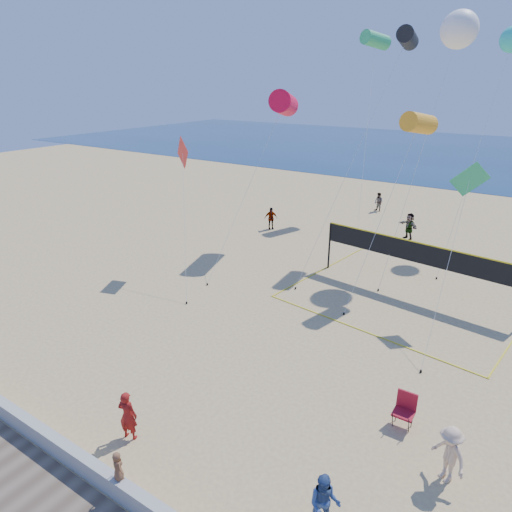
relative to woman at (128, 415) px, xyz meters
The scene contains 18 objects.
ground 3.07m from the woman, 29.00° to the left, with size 120.00×120.00×0.00m, color tan.
ocean 63.49m from the woman, 87.66° to the left, with size 140.00×50.00×0.03m, color navy.
woman is the anchor object (origin of this frame).
toddler 2.05m from the woman, 47.68° to the right, with size 0.38×0.25×0.78m, color brown.
bystander_a 5.97m from the woman, ahead, with size 0.75×0.58×1.54m, color #324B7E.
bystander_b 8.73m from the woman, 23.88° to the left, with size 1.06×0.61×1.64m, color #D4AF8D.
far_person_0 20.30m from the woman, 110.32° to the left, with size 0.90×0.37×1.54m, color gray.
far_person_1 22.30m from the woman, 86.16° to the left, with size 1.59×0.51×1.72m, color gray.
far_person_3 27.70m from the woman, 95.03° to the left, with size 0.71×0.55×1.46m, color gray.
camp_chair 8.13m from the woman, 37.35° to the left, with size 0.60×0.74×1.23m.
volleyball_net 14.85m from the woman, 74.09° to the left, with size 11.03×10.90×2.63m.
kite_0 19.62m from the woman, 106.67° to the left, with size 2.23×9.61×9.25m.
kite_1 23.28m from the woman, 88.36° to the left, with size 2.10×10.22×12.40m.
kite_2 17.10m from the woman, 78.38° to the left, with size 1.64×6.08×8.45m.
kite_3 14.00m from the woman, 124.00° to the left, with size 3.92×4.18×7.08m.
kite_4 15.23m from the woman, 65.88° to the left, with size 1.51×5.82×6.68m.
kite_6 23.15m from the woman, 80.62° to the left, with size 2.30×7.61×12.96m.
kite_8 29.98m from the woman, 97.81° to the left, with size 3.25×7.97×12.94m.
Camera 1 is at (6.27, -8.12, 9.77)m, focal length 32.00 mm.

